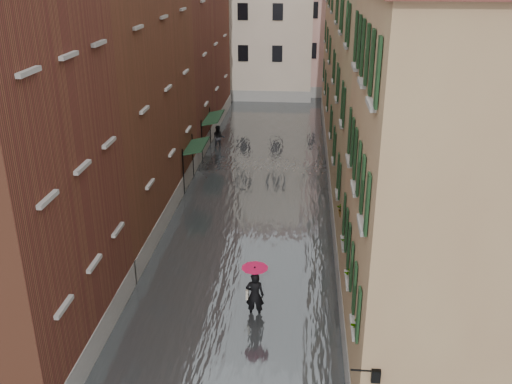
% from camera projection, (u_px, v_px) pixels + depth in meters
% --- Properties ---
extents(ground, '(120.00, 120.00, 0.00)m').
position_uv_depth(ground, '(229.00, 323.00, 20.62)').
color(ground, '#5B5B5E').
rests_on(ground, ground).
extents(floodwater, '(10.00, 60.00, 0.20)m').
position_uv_depth(floodwater, '(258.00, 187.00, 32.56)').
color(floodwater, '#4C5255').
rests_on(floodwater, ground).
extents(building_left_mid, '(6.00, 14.00, 12.50)m').
position_uv_depth(building_left_mid, '(105.00, 94.00, 27.08)').
color(building_left_mid, '#5C2E1D').
rests_on(building_left_mid, ground).
extents(building_left_far, '(6.00, 16.00, 14.00)m').
position_uv_depth(building_left_far, '(173.00, 37.00, 40.62)').
color(building_left_far, brown).
rests_on(building_left_far, ground).
extents(building_right_near, '(6.00, 8.00, 11.50)m').
position_uv_depth(building_right_near, '(463.00, 206.00, 16.04)').
color(building_right_near, '#956E4C').
rests_on(building_right_near, ground).
extents(building_right_mid, '(6.00, 14.00, 13.00)m').
position_uv_depth(building_right_mid, '(405.00, 94.00, 25.90)').
color(building_right_mid, '#9B8E5E').
rests_on(building_right_mid, ground).
extents(building_right_far, '(6.00, 16.00, 11.50)m').
position_uv_depth(building_right_far, '(370.00, 58.00, 40.01)').
color(building_right_far, '#956E4C').
rests_on(building_right_far, ground).
extents(building_end_cream, '(12.00, 9.00, 13.00)m').
position_uv_depth(building_end_cream, '(248.00, 24.00, 53.41)').
color(building_end_cream, beige).
rests_on(building_end_cream, ground).
extents(building_end_pink, '(10.00, 9.00, 12.00)m').
position_uv_depth(building_end_pink, '(343.00, 28.00, 54.74)').
color(building_end_pink, '#CE9B91').
rests_on(building_end_pink, ground).
extents(awning_near, '(1.09, 2.81, 2.80)m').
position_uv_depth(awning_near, '(196.00, 147.00, 31.74)').
color(awning_near, black).
rests_on(awning_near, ground).
extents(awning_far, '(1.09, 3.37, 2.80)m').
position_uv_depth(awning_far, '(213.00, 119.00, 37.36)').
color(awning_far, black).
rests_on(awning_far, ground).
extents(wall_lantern, '(0.71, 0.22, 0.35)m').
position_uv_depth(wall_lantern, '(375.00, 374.00, 13.61)').
color(wall_lantern, black).
rests_on(wall_lantern, ground).
extents(window_planters, '(0.59, 8.54, 0.84)m').
position_uv_depth(window_planters, '(352.00, 250.00, 18.33)').
color(window_planters, brown).
rests_on(window_planters, ground).
extents(pedestrian_main, '(0.97, 0.97, 2.06)m').
position_uv_depth(pedestrian_main, '(255.00, 288.00, 20.48)').
color(pedestrian_main, black).
rests_on(pedestrian_main, ground).
extents(pedestrian_far, '(0.94, 0.79, 1.74)m').
position_uv_depth(pedestrian_far, '(219.00, 138.00, 38.79)').
color(pedestrian_far, black).
rests_on(pedestrian_far, ground).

